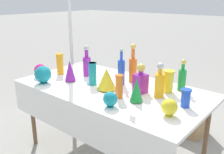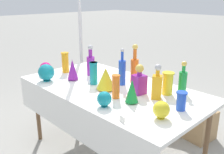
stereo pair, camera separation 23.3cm
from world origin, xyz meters
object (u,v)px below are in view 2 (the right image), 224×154
Objects in this scene: tall_bottle_2 at (135,68)px; round_bowl_2 at (104,99)px; cardboard_box_behind_left at (191,121)px; cardboard_box_behind_right at (162,114)px; slender_vase_0 at (181,100)px; fluted_vase_2 at (132,91)px; tall_bottle_0 at (183,80)px; slender_vase_1 at (116,86)px; square_decanter_1 at (157,84)px; fluted_vase_1 at (73,69)px; round_bowl_3 at (46,72)px; tall_bottle_3 at (122,71)px; slender_vase_3 at (65,62)px; tall_bottle_1 at (91,63)px; slender_vase_4 at (94,73)px; round_bowl_0 at (161,110)px; round_bowl_1 at (46,68)px; canopy_pole at (81,40)px; slender_vase_2 at (168,83)px; square_decanter_0 at (139,81)px; fluted_vase_0 at (106,78)px.

tall_bottle_2 is 3.12× the size of round_bowl_2.
cardboard_box_behind_left reaches higher than cardboard_box_behind_right.
slender_vase_0 is 0.39m from fluted_vase_2.
tall_bottle_0 is 0.49m from tall_bottle_2.
slender_vase_1 reaches higher than cardboard_box_behind_left.
square_decanter_1 is 1.39× the size of fluted_vase_1.
tall_bottle_0 is at bearing 31.49° from round_bowl_3.
tall_bottle_3 reaches higher than slender_vase_3.
fluted_vase_1 is (0.00, -0.24, -0.02)m from tall_bottle_1.
slender_vase_4 is 1.72× the size of round_bowl_0.
round_bowl_1 is (-0.81, -0.36, -0.06)m from tall_bottle_3.
tall_bottle_0 is 1.00m from tall_bottle_1.
slender_vase_0 is at bearing -18.76° from tall_bottle_2.
slender_vase_1 is 1.47× the size of round_bowl_1.
tall_bottle_2 reaches higher than round_bowl_2.
tall_bottle_2 is 0.64m from round_bowl_2.
slender_vase_4 reaches higher than round_bowl_0.
slender_vase_3 is at bearing -50.63° from canopy_pole.
tall_bottle_1 is at bearing 27.55° from slender_vase_3.
round_bowl_0 is at bearing -96.16° from slender_vase_0.
round_bowl_1 is 0.25× the size of cardboard_box_behind_left.
slender_vase_3 reaches higher than slender_vase_2.
round_bowl_0 is 1.38m from cardboard_box_behind_left.
slender_vase_1 reaches higher than round_bowl_0.
tall_bottle_3 is 0.44m from fluted_vase_2.
slender_vase_3 is 1.41m from round_bowl_0.
tall_bottle_1 is at bearing 44.44° from round_bowl_1.
round_bowl_0 is at bearing -8.02° from slender_vase_4.
slender_vase_0 is at bearing -7.31° from tall_bottle_3.
round_bowl_2 is 0.72× the size of round_bowl_3.
square_decanter_0 is at bearing -137.41° from slender_vase_2.
slender_vase_3 is 1.32× the size of round_bowl_3.
cardboard_box_behind_right is at bearing 62.53° from tall_bottle_1.
square_decanter_0 is 1.84× the size of slender_vase_0.
cardboard_box_behind_left is at bearing 97.24° from square_decanter_1.
fluted_vase_0 is at bearing -160.48° from square_decanter_1.
slender_vase_2 is 1.15× the size of round_bowl_3.
round_bowl_1 is at bearing 151.81° from round_bowl_3.
canopy_pole reaches higher than square_decanter_1.
slender_vase_3 is 0.38× the size of cardboard_box_behind_right.
fluted_vase_1 reaches higher than fluted_vase_2.
tall_bottle_3 is 1.62× the size of slender_vase_4.
slender_vase_2 is at bearing 42.59° from square_decanter_0.
slender_vase_2 is (0.01, 0.15, -0.02)m from square_decanter_1.
slender_vase_3 reaches higher than round_bowl_3.
cardboard_box_behind_left is (-0.12, 0.75, -0.69)m from slender_vase_2.
fluted_vase_1 reaches higher than slender_vase_2.
fluted_vase_1 is at bearing -150.14° from tall_bottle_3.
round_bowl_0 is (0.41, -0.25, -0.05)m from square_decanter_0.
tall_bottle_3 is 1.79× the size of slender_vase_2.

